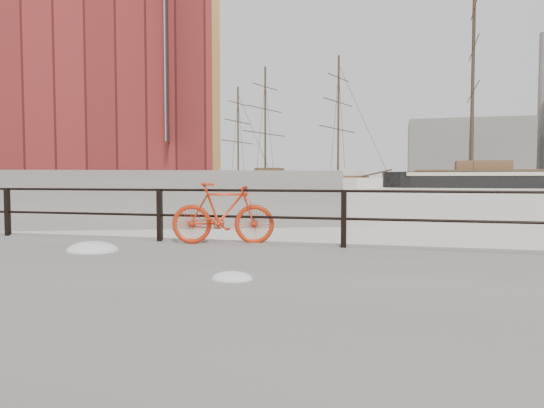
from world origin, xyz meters
The scene contains 16 objects.
ground centered at (0.00, 0.00, 0.00)m, with size 400.00×400.00×0.00m, color white.
promenade centered at (0.00, -4.00, 0.17)m, with size 36.00×8.00×0.35m, color gray.
far_quay centered at (-40.00, 72.00, 0.90)m, with size 24.00×150.00×1.80m, color gray.
guardrail centered at (0.00, -0.15, 0.85)m, with size 28.00×0.10×1.00m, color black, non-canonical shape.
bicycle centered at (-2.18, -0.25, 0.91)m, with size 1.86×0.28×1.12m, color red.
schooner_mid centered at (-15.59, 74.83, 0.00)m, with size 32.03×13.55×22.76m, color beige, non-canonical shape.
schooner_left centered at (-33.71, 78.97, 0.00)m, with size 25.80×11.73×19.46m, color white, non-canonical shape.
workboat_near centered at (-26.54, 25.45, 0.00)m, with size 11.68×3.89×7.00m, color black, non-canonical shape.
workboat_far centered at (-29.46, 46.24, 0.00)m, with size 12.16×4.20×7.00m, color black, non-canonical shape.
apartment_terracotta centered at (-21.25, 20.26, 11.90)m, with size 20.00×15.00×20.20m, color maroon.
apartment_mustard centered at (-29.49, 40.65, 12.90)m, with size 22.00×15.00×22.20m, color gold.
apartment_cream centered at (-38.11, 61.98, 12.40)m, with size 20.00×15.00×21.20m, color beige.
apartment_grey centered at (-46.35, 82.38, 13.40)m, with size 22.00×15.00×23.20m, color gray.
apartment_brick centered at (-54.97, 103.70, 12.40)m, with size 24.00×15.00×21.20m, color brown.
industrial_west centered at (20.00, 140.00, 9.00)m, with size 32.00×18.00×18.00m, color gray.
smokestack centered at (42.00, 150.00, 22.00)m, with size 2.80×2.80×44.00m, color gray.
Camera 1 is at (0.88, -8.54, 1.54)m, focal length 32.00 mm.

